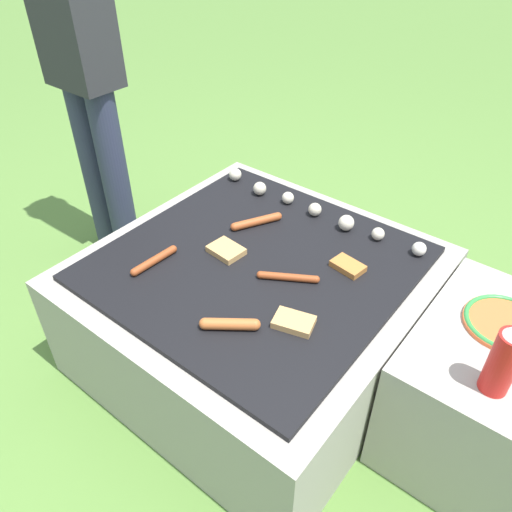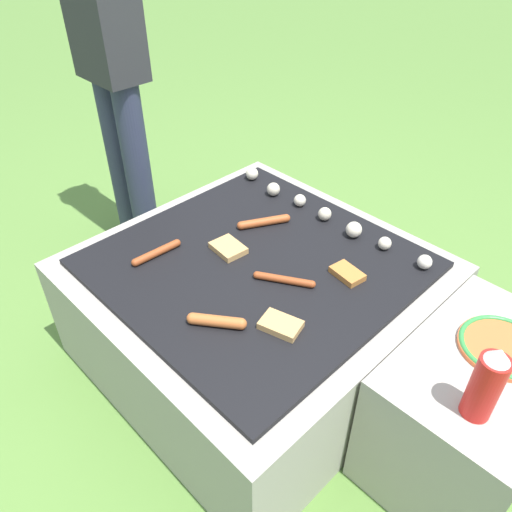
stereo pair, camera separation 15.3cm
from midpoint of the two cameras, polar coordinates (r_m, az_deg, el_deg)
ground_plane at (r=1.84m, az=-2.43°, el=-10.94°), size 14.00×14.00×0.00m
grill at (r=1.68m, az=-2.62°, el=-6.31°), size 0.99×0.99×0.42m
side_ledge at (r=1.57m, az=21.25°, el=-14.01°), size 0.38×0.56×0.42m
person_standing at (r=2.02m, az=-21.86°, el=21.25°), size 0.27×0.20×1.55m
sausage_front_right at (r=1.33m, az=-6.35°, el=-7.89°), size 0.14×0.11×0.03m
sausage_mid_right at (r=1.57m, az=-14.31°, el=-0.60°), size 0.03×0.18×0.02m
sausage_back_left at (r=1.47m, az=0.71°, el=-2.54°), size 0.16×0.11×0.02m
sausage_front_center at (r=1.70m, az=-2.53°, el=3.88°), size 0.10×0.17×0.03m
bread_slice_right at (r=1.58m, az=-6.21°, el=0.56°), size 0.11×0.09×0.02m
bread_slice_center at (r=1.33m, az=1.05°, el=-7.70°), size 0.12×0.10×0.02m
bread_slice_left at (r=1.52m, az=7.65°, el=-1.26°), size 0.11×0.08×0.02m
mushroom_row at (r=1.75m, az=3.98°, el=5.43°), size 0.80×0.08×0.05m
plate_colorful at (r=1.46m, az=23.98°, el=-7.16°), size 0.22×0.22×0.02m
condiment_bottle at (r=1.23m, az=23.35°, el=-11.01°), size 0.07×0.07×0.21m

